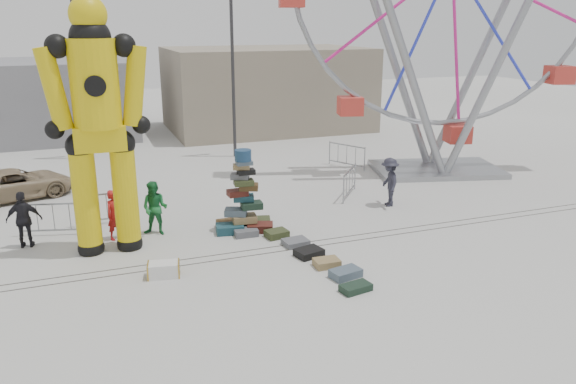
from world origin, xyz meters
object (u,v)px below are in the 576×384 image
object	(u,v)px
suitcase_tower	(244,208)
barricade_dummy_c	(107,208)
lamp_post_left	(81,67)
steamer_trunk	(164,270)
barricade_wheel_back	(347,156)
pedestrian_black	(24,220)
pedestrian_grey	(389,182)
lamp_post_right	(235,66)
barricade_wheel_front	(349,183)
barricade_dummy_b	(54,219)
crash_test_dummy	(98,120)
parked_suv	(16,184)
pedestrian_red	(115,215)
pedestrian_green	(155,208)

from	to	relation	value
suitcase_tower	barricade_dummy_c	bearing A→B (deg)	163.94
lamp_post_left	steamer_trunk	size ratio (longest dim) A/B	9.52
barricade_wheel_back	steamer_trunk	bearing A→B (deg)	-75.78
pedestrian_black	pedestrian_grey	distance (m)	12.28
lamp_post_right	barricade_wheel_front	world-z (taller)	lamp_post_right
suitcase_tower	barricade_dummy_b	bearing A→B (deg)	175.88
lamp_post_left	crash_test_dummy	bearing A→B (deg)	-89.07
crash_test_dummy	parked_suv	world-z (taller)	crash_test_dummy
barricade_dummy_c	pedestrian_red	bearing A→B (deg)	-84.74
lamp_post_left	parked_suv	bearing A→B (deg)	-115.63
lamp_post_left	barricade_dummy_b	size ratio (longest dim) A/B	4.00
lamp_post_left	pedestrian_red	size ratio (longest dim) A/B	5.04
crash_test_dummy	pedestrian_black	size ratio (longest dim) A/B	4.28
lamp_post_right	barricade_wheel_back	xyz separation A→B (m)	(4.20, -3.99, -3.93)
pedestrian_grey	parked_suv	world-z (taller)	pedestrian_grey
barricade_dummy_b	barricade_wheel_back	world-z (taller)	same
lamp_post_right	crash_test_dummy	world-z (taller)	lamp_post_right
barricade_wheel_back	pedestrian_grey	distance (m)	5.80
crash_test_dummy	barricade_dummy_c	xyz separation A→B (m)	(0.07, 2.42, -3.38)
barricade_dummy_c	pedestrian_green	xyz separation A→B (m)	(1.40, -1.55, 0.32)
barricade_dummy_c	barricade_wheel_front	xyz separation A→B (m)	(9.02, -0.03, 0.00)
steamer_trunk	barricade_wheel_front	size ratio (longest dim) A/B	0.42
lamp_post_left	barricade_wheel_front	xyz separation A→B (m)	(9.29, -10.15, -3.93)
lamp_post_right	barricade_dummy_b	size ratio (longest dim) A/B	4.00
steamer_trunk	pedestrian_green	bearing A→B (deg)	96.21
barricade_wheel_back	pedestrian_red	bearing A→B (deg)	-90.48
crash_test_dummy	barricade_dummy_b	bearing A→B (deg)	131.06
barricade_dummy_c	pedestrian_red	xyz separation A→B (m)	(0.16, -1.53, 0.24)
steamer_trunk	barricade_wheel_front	bearing A→B (deg)	41.84
barricade_wheel_front	pedestrian_green	size ratio (longest dim) A/B	1.15
steamer_trunk	pedestrian_grey	size ratio (longest dim) A/B	0.47
pedestrian_red	pedestrian_grey	xyz separation A→B (m)	(9.70, -0.05, 0.11)
pedestrian_green	barricade_dummy_b	bearing A→B (deg)	-170.42
crash_test_dummy	lamp_post_right	bearing A→B (deg)	58.13
steamer_trunk	barricade_dummy_b	distance (m)	5.11
lamp_post_right	pedestrian_red	size ratio (longest dim) A/B	5.04
suitcase_tower	pedestrian_green	xyz separation A→B (m)	(-2.75, 0.60, 0.12)
pedestrian_black	pedestrian_green	bearing A→B (deg)	-177.25
pedestrian_black	barricade_dummy_b	bearing A→B (deg)	-129.86
pedestrian_black	parked_suv	size ratio (longest dim) A/B	0.42
lamp_post_left	pedestrian_red	distance (m)	12.22
barricade_wheel_front	parked_suv	xyz separation A→B (m)	(-12.13, 4.23, 0.03)
suitcase_tower	barricade_dummy_b	size ratio (longest dim) A/B	1.35
suitcase_tower	barricade_wheel_back	distance (m)	9.24
barricade_dummy_b	barricade_wheel_back	xyz separation A→B (m)	(12.58, 4.67, 0.00)
lamp_post_right	pedestrian_grey	world-z (taller)	lamp_post_right
pedestrian_green	pedestrian_black	distance (m)	3.83
suitcase_tower	pedestrian_black	bearing A→B (deg)	-176.32
parked_suv	pedestrian_green	bearing A→B (deg)	-159.70
crash_test_dummy	barricade_wheel_back	bearing A→B (deg)	31.70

